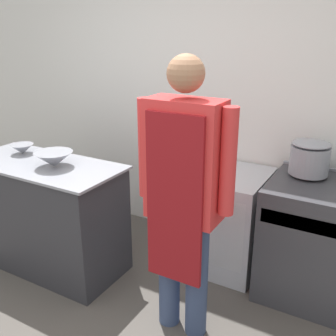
% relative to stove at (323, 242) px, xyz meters
% --- Properties ---
extents(wall_back, '(8.00, 0.05, 2.70)m').
position_rel_stove_xyz_m(wall_back, '(-1.15, 0.42, 0.91)').
color(wall_back, white).
rests_on(wall_back, ground_plane).
extents(prep_counter, '(1.32, 0.60, 0.91)m').
position_rel_stove_xyz_m(prep_counter, '(-2.04, -0.70, 0.01)').
color(prep_counter, '#2D2D33').
rests_on(prep_counter, ground_plane).
extents(stove, '(0.82, 0.69, 0.90)m').
position_rel_stove_xyz_m(stove, '(0.00, 0.00, 0.00)').
color(stove, '#38383D').
rests_on(stove, ground_plane).
extents(fridge_unit, '(0.60, 0.65, 0.81)m').
position_rel_stove_xyz_m(fridge_unit, '(-0.76, 0.05, -0.03)').
color(fridge_unit, silver).
rests_on(fridge_unit, ground_plane).
extents(person_cook, '(0.62, 0.24, 1.78)m').
position_rel_stove_xyz_m(person_cook, '(-0.72, -0.82, 0.57)').
color(person_cook, '#38476B').
rests_on(person_cook, ground_plane).
extents(mixing_bowl, '(0.29, 0.29, 0.11)m').
position_rel_stove_xyz_m(mixing_bowl, '(-1.89, -0.70, 0.52)').
color(mixing_bowl, gray).
rests_on(mixing_bowl, prep_counter).
extents(small_bowl, '(0.19, 0.19, 0.08)m').
position_rel_stove_xyz_m(small_bowl, '(-2.36, -0.60, 0.51)').
color(small_bowl, gray).
rests_on(small_bowl, prep_counter).
extents(stock_pot, '(0.28, 0.28, 0.25)m').
position_rel_stove_xyz_m(stock_pot, '(-0.18, 0.12, 0.58)').
color(stock_pot, gray).
rests_on(stock_pot, stove).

